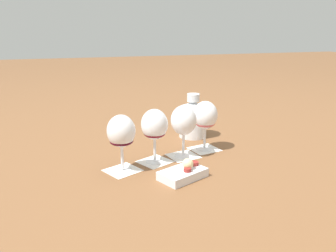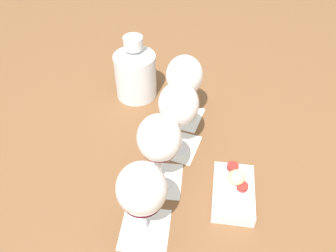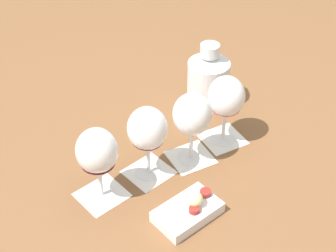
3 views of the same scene
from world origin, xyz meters
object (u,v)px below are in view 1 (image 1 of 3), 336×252
at_px(snack_dish, 185,172).
at_px(ceramic_vase, 193,118).
at_px(wine_glass_2, 155,127).
at_px(wine_glass_1, 184,122).
at_px(wine_glass_3, 121,133).
at_px(wine_glass_0, 205,117).

bearing_deg(snack_dish, ceramic_vase, -113.10).
distance_m(wine_glass_2, snack_dish, 0.20).
xyz_separation_m(ceramic_vase, snack_dish, (0.17, 0.39, -0.06)).
height_order(wine_glass_2, ceramic_vase, wine_glass_2).
height_order(wine_glass_1, wine_glass_2, same).
distance_m(wine_glass_2, wine_glass_3, 0.13).
xyz_separation_m(wine_glass_1, ceramic_vase, (-0.11, -0.21, -0.05)).
distance_m(wine_glass_1, wine_glass_2, 0.11).
distance_m(wine_glass_2, ceramic_vase, 0.33).
distance_m(wine_glass_0, snack_dish, 0.29).
bearing_deg(wine_glass_3, ceramic_vase, -140.76).
bearing_deg(ceramic_vase, wine_glass_3, 39.24).
bearing_deg(wine_glass_0, ceramic_vase, -94.07).
height_order(wine_glass_0, wine_glass_1, same).
height_order(wine_glass_1, snack_dish, wine_glass_1).
bearing_deg(ceramic_vase, wine_glass_0, 85.93).
bearing_deg(wine_glass_3, wine_glass_0, -160.72).
height_order(ceramic_vase, snack_dish, ceramic_vase).
xyz_separation_m(wine_glass_2, snack_dish, (-0.06, 0.15, -0.11)).
relative_size(wine_glass_1, ceramic_vase, 1.01).
bearing_deg(ceramic_vase, wine_glass_1, 62.03).
xyz_separation_m(wine_glass_3, ceramic_vase, (-0.34, -0.28, -0.05)).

